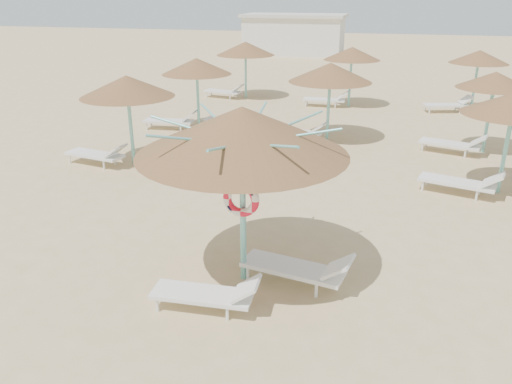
# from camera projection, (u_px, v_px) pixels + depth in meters

# --- Properties ---
(ground) EXTENTS (120.00, 120.00, 0.00)m
(ground) POSITION_uv_depth(u_px,v_px,m) (248.00, 273.00, 9.47)
(ground) COLOR tan
(ground) RESTS_ON ground
(main_palapa) EXTENTS (3.61, 3.61, 3.24)m
(main_palapa) POSITION_uv_depth(u_px,v_px,m) (242.00, 131.00, 8.27)
(main_palapa) COLOR #71C5C0
(main_palapa) RESTS_ON ground
(lounger_main_a) EXTENTS (1.85, 0.66, 0.66)m
(lounger_main_a) POSITION_uv_depth(u_px,v_px,m) (209.00, 294.00, 8.27)
(lounger_main_a) COLOR white
(lounger_main_a) RESTS_ON ground
(lounger_main_b) EXTENTS (2.08, 0.93, 0.73)m
(lounger_main_b) POSITION_uv_depth(u_px,v_px,m) (300.00, 268.00, 8.97)
(lounger_main_b) COLOR white
(lounger_main_b) RESTS_ON ground
(palapa_field) EXTENTS (19.37, 14.66, 2.72)m
(palapa_field) POSITION_uv_depth(u_px,v_px,m) (378.00, 74.00, 17.16)
(palapa_field) COLOR #71C5C0
(palapa_field) RESTS_ON ground
(service_hut) EXTENTS (8.40, 4.40, 3.25)m
(service_hut) POSITION_uv_depth(u_px,v_px,m) (294.00, 34.00, 41.64)
(service_hut) COLOR silver
(service_hut) RESTS_ON ground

